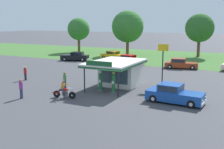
# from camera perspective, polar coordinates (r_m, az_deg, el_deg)

# --- Properties ---
(ground_plane) EXTENTS (300.00, 300.00, 0.00)m
(ground_plane) POSITION_cam_1_polar(r_m,az_deg,el_deg) (24.84, -0.02, -4.61)
(ground_plane) COLOR #424247
(grass_verge_strip) EXTENTS (120.00, 24.00, 0.01)m
(grass_verge_strip) POSITION_cam_1_polar(r_m,az_deg,el_deg) (52.91, 14.78, 3.34)
(grass_verge_strip) COLOR #3D6B2D
(grass_verge_strip) RESTS_ON ground
(service_station_kiosk) EXTENTS (4.48, 6.84, 3.20)m
(service_station_kiosk) POSITION_cam_1_polar(r_m,az_deg,el_deg) (28.67, 1.61, 0.78)
(service_station_kiosk) COLOR silver
(service_station_kiosk) RESTS_ON ground
(gas_pump_nearside) EXTENTS (0.44, 0.44, 2.01)m
(gas_pump_nearside) POSITION_cam_1_polar(r_m,az_deg,el_deg) (26.61, -2.43, -1.52)
(gas_pump_nearside) COLOR slate
(gas_pump_nearside) RESTS_ON ground
(gas_pump_offside) EXTENTS (0.44, 0.44, 2.05)m
(gas_pump_offside) POSITION_cam_1_polar(r_m,az_deg,el_deg) (25.95, 0.33, -1.79)
(gas_pump_offside) COLOR slate
(gas_pump_offside) RESTS_ON ground
(motorcycle_with_rider) EXTENTS (2.13, 0.72, 1.58)m
(motorcycle_with_rider) POSITION_cam_1_polar(r_m,az_deg,el_deg) (24.51, -10.05, -3.41)
(motorcycle_with_rider) COLOR black
(motorcycle_with_rider) RESTS_ON ground
(featured_classic_sedan) EXTENTS (4.95, 2.22, 1.57)m
(featured_classic_sedan) POSITION_cam_1_polar(r_m,az_deg,el_deg) (23.41, 12.90, -4.07)
(featured_classic_sedan) COLOR #19479E
(featured_classic_sedan) RESTS_ON ground
(parked_car_back_row_centre_left) EXTENTS (5.30, 2.70, 1.53)m
(parked_car_back_row_centre_left) POSITION_cam_1_polar(r_m,az_deg,el_deg) (43.64, 3.59, 3.06)
(parked_car_back_row_centre_left) COLOR red
(parked_car_back_row_centre_left) RESTS_ON ground
(parked_car_back_row_centre) EXTENTS (5.06, 2.72, 1.47)m
(parked_car_back_row_centre) POSITION_cam_1_polar(r_m,az_deg,el_deg) (40.94, 14.16, 2.19)
(parked_car_back_row_centre) COLOR #993819
(parked_car_back_row_centre) RESTS_ON ground
(parked_car_back_row_far_right) EXTENTS (5.48, 2.95, 1.54)m
(parked_car_back_row_far_right) POSITION_cam_1_polar(r_m,az_deg,el_deg) (49.44, 0.38, 3.99)
(parked_car_back_row_far_right) COLOR gold
(parked_car_back_row_far_right) RESTS_ON ground
(parked_car_second_row_spare) EXTENTS (5.20, 3.06, 1.53)m
(parked_car_second_row_spare) POSITION_cam_1_polar(r_m,az_deg,el_deg) (48.24, -7.72, 3.73)
(parked_car_second_row_spare) COLOR black
(parked_car_second_row_spare) RESTS_ON ground
(bystander_standing_back_lot) EXTENTS (0.34, 0.34, 1.73)m
(bystander_standing_back_lot) POSITION_cam_1_polar(r_m,az_deg,el_deg) (27.69, -9.87, -1.20)
(bystander_standing_back_lot) COLOR #2D3351
(bystander_standing_back_lot) RESTS_ON ground
(bystander_leaning_by_kiosk) EXTENTS (0.35, 0.35, 1.58)m
(bystander_leaning_by_kiosk) POSITION_cam_1_polar(r_m,az_deg,el_deg) (33.16, -17.73, 0.31)
(bystander_leaning_by_kiosk) COLOR black
(bystander_leaning_by_kiosk) RESTS_ON ground
(bystander_admiring_sedan) EXTENTS (0.34, 0.34, 1.73)m
(bystander_admiring_sedan) POSITION_cam_1_polar(r_m,az_deg,el_deg) (25.28, -18.53, -2.77)
(bystander_admiring_sedan) COLOR #2D3351
(bystander_admiring_sedan) RESTS_ON ground
(tree_oak_distant_spare) EXTENTS (6.58, 6.58, 9.06)m
(tree_oak_distant_spare) POSITION_cam_1_polar(r_m,az_deg,el_deg) (57.01, 3.31, 9.99)
(tree_oak_distant_spare) COLOR brown
(tree_oak_distant_spare) RESTS_ON ground
(tree_oak_centre) EXTENTS (5.45, 5.48, 8.29)m
(tree_oak_centre) POSITION_cam_1_polar(r_m,az_deg,el_deg) (55.19, 17.76, 9.10)
(tree_oak_centre) COLOR brown
(tree_oak_centre) RESTS_ON ground
(tree_oak_far_right) EXTENTS (4.97, 4.97, 7.63)m
(tree_oak_far_right) POSITION_cam_1_polar(r_m,az_deg,el_deg) (62.16, -6.91, 9.32)
(tree_oak_far_right) COLOR brown
(tree_oak_far_right) RESTS_ON ground
(roadside_pole_sign) EXTENTS (1.10, 0.12, 4.43)m
(roadside_pole_sign) POSITION_cam_1_polar(r_m,az_deg,el_deg) (28.73, 10.62, 3.53)
(roadside_pole_sign) COLOR black
(roadside_pole_sign) RESTS_ON ground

